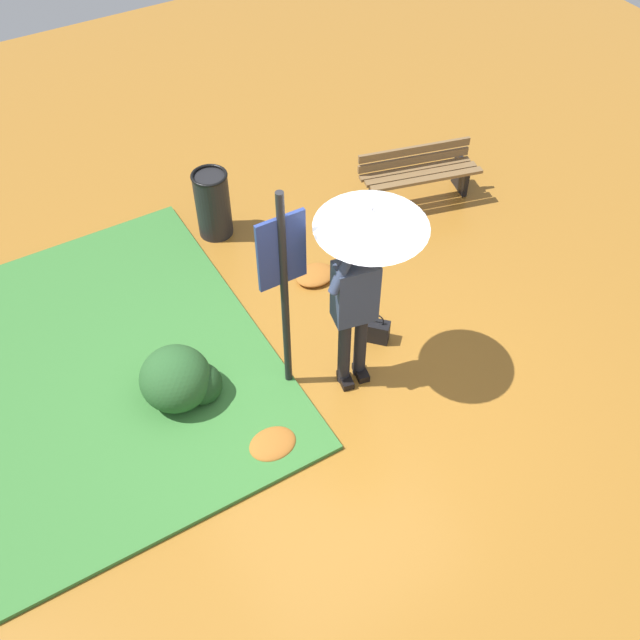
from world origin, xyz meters
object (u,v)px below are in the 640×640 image
trash_bin (213,204)px  info_sign_post (283,274)px  person_with_umbrella (364,256)px  park_bench (419,176)px  handbag (375,330)px

trash_bin → info_sign_post: bearing=-98.1°
person_with_umbrella → info_sign_post: 0.69m
info_sign_post → person_with_umbrella: bearing=-21.5°
person_with_umbrella → info_sign_post: size_ratio=0.89×
park_bench → trash_bin: size_ratio=1.71×
person_with_umbrella → trash_bin: bearing=96.4°
park_bench → trash_bin: (-2.36, 0.76, 0.02)m
handbag → park_bench: 2.34m
info_sign_post → trash_bin: info_sign_post is taller
handbag → trash_bin: 2.48m
person_with_umbrella → trash_bin: (-0.30, 2.64, -1.13)m
park_bench → trash_bin: 2.48m
person_with_umbrella → info_sign_post: bearing=158.5°
park_bench → trash_bin: trash_bin is taller
person_with_umbrella → trash_bin: 2.89m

